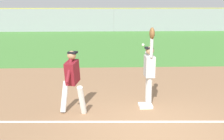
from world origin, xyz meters
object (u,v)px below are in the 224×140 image
Objects in this scene: parked_car_green at (71,21)px; runner at (72,78)px; parked_car_white at (20,21)px; fielder at (149,67)px; parked_car_tan at (125,21)px; parked_car_blue at (181,21)px; baseball at (143,45)px; first_base at (145,106)px.

runner is at bearing -85.79° from parked_car_green.
runner is at bearing -75.90° from parked_car_white.
fielder is 22.63m from parked_car_tan.
parked_car_blue is at bearing -5.38° from parked_car_white.
runner is 25.00m from parked_car_blue.
parked_car_tan is at bearing -5.99° from parked_car_green.
parked_car_blue is (7.27, 22.52, -1.08)m from baseball.
first_base is 23.67m from parked_car_green.
first_base is 5.14× the size of baseball.
runner is at bearing -160.19° from baseball.
runner is 23.44m from parked_car_tan.
parked_car_white is at bearing -68.76° from fielder.
baseball is at bearing -31.09° from fielder.
parked_car_tan is at bearing -175.49° from parked_car_blue.
parked_car_white is 10.90m from parked_car_tan.
runner reaches higher than parked_car_blue.
fielder is 0.50× the size of parked_car_tan.
fielder reaches higher than parked_car_green.
runner is at bearing 14.05° from fielder.
fielder is 0.51× the size of parked_car_white.
parked_car_blue is at bearing 72.10° from baseball.
parked_car_white and parked_car_tan have the same top height.
parked_car_white is at bearing 177.86° from parked_car_green.
first_base is 1.75m from baseball.
first_base is 23.95m from parked_car_blue.
runner is (-2.15, -0.60, -0.12)m from fielder.
parked_car_green is at bearing 100.54° from first_base.
baseball is 0.02× the size of parked_car_green.
first_base is at bearing -80.81° from parked_car_green.
parked_car_green and parked_car_tan have the same top height.
parked_car_blue is (5.95, 0.02, 0.00)m from parked_car_tan.
runner is 23.77m from parked_car_green.
parked_car_blue is at bearing -109.02° from fielder.
runner is 24.92m from parked_car_white.
parked_car_white is at bearing -177.42° from parked_car_blue.
parked_car_green is 0.98× the size of parked_car_blue.
fielder is 30.81× the size of baseball.
parked_car_white is 16.84m from parked_car_blue.
parked_car_blue is (9.24, 23.22, -0.32)m from runner.
parked_car_green is at bearing -80.68° from fielder.
parked_car_blue reaches higher than first_base.
parked_car_tan is (1.14, 22.60, -0.45)m from fielder.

